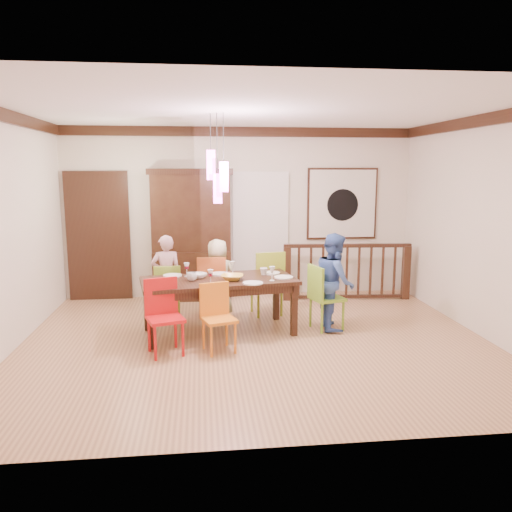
{
  "coord_description": "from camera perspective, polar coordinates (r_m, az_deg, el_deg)",
  "views": [
    {
      "loc": [
        -0.69,
        -6.12,
        2.19
      ],
      "look_at": [
        0.05,
        0.49,
        1.04
      ],
      "focal_mm": 35.0,
      "sensor_mm": 36.0,
      "label": 1
    }
  ],
  "objects": [
    {
      "name": "wine_glass_b",
      "position": [
        6.92,
        -2.69,
        -1.39
      ],
      "size": [
        0.08,
        0.08,
        0.19
      ],
      "primitive_type": null,
      "color": "silver",
      "rests_on": "dining_table"
    },
    {
      "name": "chair_near_left",
      "position": [
        6.06,
        -10.36,
        -6.37
      ],
      "size": [
        0.51,
        0.51,
        0.9
      ],
      "rotation": [
        0.0,
        0.0,
        0.31
      ],
      "color": "red",
      "rests_on": "floor"
    },
    {
      "name": "person_far_left",
      "position": [
        7.62,
        -10.2,
        -2.23
      ],
      "size": [
        0.48,
        0.34,
        1.24
      ],
      "primitive_type": "imported",
      "rotation": [
        0.0,
        0.0,
        3.25
      ],
      "color": "beige",
      "rests_on": "floor"
    },
    {
      "name": "plate_far_left",
      "position": [
        6.95,
        -9.51,
        -2.2
      ],
      "size": [
        0.26,
        0.26,
        0.01
      ],
      "primitive_type": "cylinder",
      "color": "white",
      "rests_on": "dining_table"
    },
    {
      "name": "wall_right",
      "position": [
        7.19,
        24.58,
        3.03
      ],
      "size": [
        0.0,
        5.0,
        5.0
      ],
      "primitive_type": "plane",
      "rotation": [
        1.57,
        0.0,
        -1.57
      ],
      "color": "silver",
      "rests_on": "floor"
    },
    {
      "name": "pendant_cluster",
      "position": [
        6.54,
        -4.43,
        9.07
      ],
      "size": [
        0.27,
        0.21,
        1.14
      ],
      "color": "#EC47BE",
      "rests_on": "ceiling"
    },
    {
      "name": "crown_molding",
      "position": [
        6.19,
        0.04,
        15.68
      ],
      "size": [
        6.0,
        5.0,
        0.16
      ],
      "primitive_type": null,
      "color": "black",
      "rests_on": "wall_back"
    },
    {
      "name": "dining_table",
      "position": [
        6.71,
        -4.27,
        -3.34
      ],
      "size": [
        2.15,
        1.24,
        0.75
      ],
      "rotation": [
        0.0,
        0.0,
        0.16
      ],
      "color": "black",
      "rests_on": "floor"
    },
    {
      "name": "plate_near_mid",
      "position": [
        6.4,
        -0.35,
        -3.1
      ],
      "size": [
        0.26,
        0.26,
        0.01
      ],
      "primitive_type": "cylinder",
      "color": "white",
      "rests_on": "dining_table"
    },
    {
      "name": "serving_bowl",
      "position": [
        6.6,
        -2.74,
        -2.46
      ],
      "size": [
        0.34,
        0.34,
        0.07
      ],
      "primitive_type": "imported",
      "rotation": [
        0.0,
        0.0,
        -0.18
      ],
      "color": "gold",
      "rests_on": "dining_table"
    },
    {
      "name": "chair_far_left",
      "position": [
        7.45,
        -10.05,
        -3.6
      ],
      "size": [
        0.4,
        0.4,
        0.84
      ],
      "rotation": [
        0.0,
        0.0,
        3.2
      ],
      "color": "olive",
      "rests_on": "floor"
    },
    {
      "name": "chair_far_right",
      "position": [
        7.59,
        1.2,
        -2.51
      ],
      "size": [
        0.52,
        0.52,
        0.99
      ],
      "rotation": [
        0.0,
        0.0,
        3.31
      ],
      "color": "olive",
      "rests_on": "floor"
    },
    {
      "name": "wall_back",
      "position": [
        8.68,
        -1.81,
        4.94
      ],
      "size": [
        6.0,
        0.0,
        6.0
      ],
      "primitive_type": "plane",
      "rotation": [
        1.57,
        0.0,
        0.0
      ],
      "color": "silver",
      "rests_on": "floor"
    },
    {
      "name": "plate_end_right",
      "position": [
        6.75,
        3.17,
        -2.43
      ],
      "size": [
        0.26,
        0.26,
        0.01
      ],
      "primitive_type": "cylinder",
      "color": "white",
      "rests_on": "dining_table"
    },
    {
      "name": "wine_glass_a",
      "position": [
        6.87,
        -7.92,
        -1.55
      ],
      "size": [
        0.08,
        0.08,
        0.19
      ],
      "primitive_type": null,
      "color": "#590C19",
      "rests_on": "dining_table"
    },
    {
      "name": "wine_glass_c",
      "position": [
        6.37,
        -5.22,
        -2.4
      ],
      "size": [
        0.08,
        0.08,
        0.19
      ],
      "primitive_type": null,
      "color": "#590C19",
      "rests_on": "dining_table"
    },
    {
      "name": "small_bowl",
      "position": [
        6.75,
        -6.52,
        -2.25
      ],
      "size": [
        0.22,
        0.22,
        0.07
      ],
      "primitive_type": "imported",
      "rotation": [
        0.0,
        0.0,
        -0.02
      ],
      "color": "white",
      "rests_on": "dining_table"
    },
    {
      "name": "wine_glass_d",
      "position": [
        6.55,
        1.85,
        -2.03
      ],
      "size": [
        0.08,
        0.08,
        0.19
      ],
      "primitive_type": null,
      "color": "silver",
      "rests_on": "dining_table"
    },
    {
      "name": "plate_near_left",
      "position": [
        6.37,
        -10.67,
        -3.34
      ],
      "size": [
        0.26,
        0.26,
        0.01
      ],
      "primitive_type": "cylinder",
      "color": "white",
      "rests_on": "dining_table"
    },
    {
      "name": "person_far_mid",
      "position": [
        7.53,
        -4.4,
        -2.5
      ],
      "size": [
        0.65,
        0.51,
        1.17
      ],
      "primitive_type": "imported",
      "rotation": [
        0.0,
        0.0,
        3.41
      ],
      "color": "beige",
      "rests_on": "floor"
    },
    {
      "name": "plate_far_right",
      "position": [
        7.02,
        1.68,
        -1.95
      ],
      "size": [
        0.26,
        0.26,
        0.01
      ],
      "primitive_type": "cylinder",
      "color": "white",
      "rests_on": "dining_table"
    },
    {
      "name": "floor",
      "position": [
        6.54,
        0.03,
        -9.73
      ],
      "size": [
        6.0,
        6.0,
        0.0
      ],
      "primitive_type": "plane",
      "color": "#986A49",
      "rests_on": "ground"
    },
    {
      "name": "wall_left",
      "position": [
        6.59,
        -26.9,
        2.32
      ],
      "size": [
        0.0,
        5.0,
        5.0
      ],
      "primitive_type": "plane",
      "rotation": [
        1.57,
        0.0,
        1.57
      ],
      "color": "silver",
      "rests_on": "floor"
    },
    {
      "name": "chair_near_mid",
      "position": [
        6.07,
        -4.26,
        -6.61
      ],
      "size": [
        0.47,
        0.47,
        0.83
      ],
      "rotation": [
        0.0,
        0.0,
        0.29
      ],
      "color": "orange",
      "rests_on": "floor"
    },
    {
      "name": "person_end_right",
      "position": [
        6.99,
        8.96,
        -2.86
      ],
      "size": [
        0.54,
        0.68,
        1.34
      ],
      "primitive_type": "imported",
      "rotation": [
        0.0,
        0.0,
        1.52
      ],
      "color": "#3D5EAB",
      "rests_on": "floor"
    },
    {
      "name": "plate_far_mid",
      "position": [
        6.98,
        -4.13,
        -2.03
      ],
      "size": [
        0.26,
        0.26,
        0.01
      ],
      "primitive_type": "cylinder",
      "color": "white",
      "rests_on": "dining_table"
    },
    {
      "name": "chair_end_right",
      "position": [
        6.96,
        8.13,
        -4.16
      ],
      "size": [
        0.5,
        0.5,
        0.9
      ],
      "rotation": [
        0.0,
        0.0,
        1.84
      ],
      "color": "#75A829",
      "rests_on": "floor"
    },
    {
      "name": "cup_left",
      "position": [
        6.6,
        -7.35,
        -2.37
      ],
      "size": [
        0.17,
        0.17,
        0.11
      ],
      "primitive_type": "imported",
      "rotation": [
        0.0,
        0.0,
        -0.24
      ],
      "color": "silver",
      "rests_on": "dining_table"
    },
    {
      "name": "napkin",
      "position": [
        6.36,
        -4.51,
        -3.21
      ],
      "size": [
        0.18,
        0.14,
        0.01
      ],
      "primitive_type": "cube",
      "color": "#D83359",
      "rests_on": "dining_table"
    },
    {
      "name": "ceiling",
      "position": [
        6.2,
        0.04,
        16.41
      ],
      "size": [
        6.0,
        6.0,
        0.0
      ],
      "primitive_type": "plane",
      "rotation": [
        3.14,
        0.0,
        0.0
      ],
      "color": "white",
      "rests_on": "wall_back"
    },
    {
      "name": "chair_far_mid",
      "position": [
        7.54,
        -5.03,
        -2.9
      ],
      "size": [
        0.45,
        0.45,
        0.93
      ],
      "rotation": [
        0.0,
        0.0,
        3.08
      ],
      "color": "#BA5321",
      "rests_on": "floor"
    },
    {
      "name": "china_hutch",
      "position": [
        8.49,
        -7.39,
        2.44
      ],
      "size": [
        1.4,
        0.46,
        2.21
      ],
      "color": "black",
      "rests_on": "floor"
    },
    {
      "name": "balustrade",
      "position": [
        8.61,
        10.34,
        -1.66
      ],
      "size": [
        2.17,
        0.24,
        0.96
      ],
      "rotation": [
        0.0,
        0.0,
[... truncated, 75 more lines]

